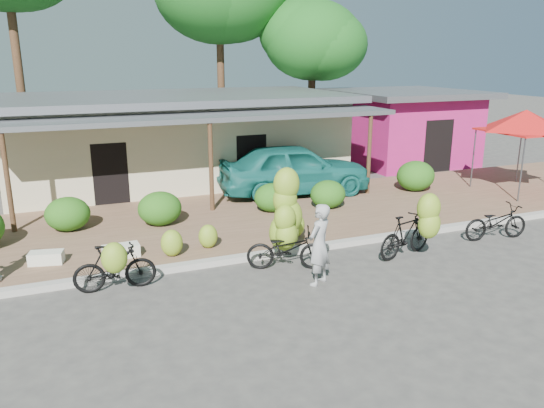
{
  "coord_description": "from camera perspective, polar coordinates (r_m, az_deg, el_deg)",
  "views": [
    {
      "loc": [
        -4.23,
        -9.28,
        4.75
      ],
      "look_at": [
        0.53,
        2.47,
        1.2
      ],
      "focal_mm": 35.0,
      "sensor_mm": 36.0,
      "label": 1
    }
  ],
  "objects": [
    {
      "name": "bike_far_right",
      "position": [
        15.33,
        22.95,
        -1.81
      ],
      "size": [
        1.89,
        0.88,
        0.96
      ],
      "rotation": [
        0.0,
        0.0,
        1.43
      ],
      "color": "black",
      "rests_on": "ground"
    },
    {
      "name": "sidewalk",
      "position": [
        15.62,
        -5.31,
        -1.9
      ],
      "size": [
        60.0,
        6.0,
        0.12
      ],
      "primitive_type": "cube",
      "color": "#865F48",
      "rests_on": "ground"
    },
    {
      "name": "hedge_5",
      "position": [
        19.46,
        15.19,
        2.94
      ],
      "size": [
        1.36,
        1.23,
        1.06
      ],
      "primitive_type": "ellipsoid",
      "color": "#1E4F12",
      "rests_on": "sidewalk"
    },
    {
      "name": "loose_banana_b",
      "position": [
        13.3,
        -6.89,
        -3.46
      ],
      "size": [
        0.48,
        0.41,
        0.6
      ],
      "primitive_type": "ellipsoid",
      "color": "#94B12C",
      "rests_on": "sidewalk"
    },
    {
      "name": "ground",
      "position": [
        11.25,
        2.23,
        -9.34
      ],
      "size": [
        100.0,
        100.0,
        0.0
      ],
      "primitive_type": "plane",
      "color": "#3F3D3A",
      "rests_on": "ground"
    },
    {
      "name": "hedge_4",
      "position": [
        16.73,
        6.03,
        1.05
      ],
      "size": [
        1.13,
        1.02,
        0.88
      ],
      "primitive_type": "ellipsoid",
      "color": "#1E4F12",
      "rests_on": "sidewalk"
    },
    {
      "name": "sack_near",
      "position": [
        13.16,
        -15.94,
        -4.89
      ],
      "size": [
        0.87,
        0.44,
        0.3
      ],
      "primitive_type": "cube",
      "rotation": [
        0.0,
        0.0,
        0.05
      ],
      "color": "silver",
      "rests_on": "sidewalk"
    },
    {
      "name": "red_canopy",
      "position": [
        20.38,
        25.61,
        8.11
      ],
      "size": [
        3.5,
        3.5,
        2.86
      ],
      "color": "#59595E",
      "rests_on": "sidewalk"
    },
    {
      "name": "bike_center",
      "position": [
        12.31,
        1.55,
        -2.75
      ],
      "size": [
        1.95,
        1.48,
        2.28
      ],
      "rotation": [
        0.0,
        0.0,
        1.19
      ],
      "color": "black",
      "rests_on": "ground"
    },
    {
      "name": "hedge_2",
      "position": [
        15.28,
        -11.98,
        -0.47
      ],
      "size": [
        1.23,
        1.11,
        0.96
      ],
      "primitive_type": "ellipsoid",
      "color": "#1E4F12",
      "rests_on": "sidewalk"
    },
    {
      "name": "hedge_3",
      "position": [
        16.27,
        0.03,
        0.71
      ],
      "size": [
        1.12,
        1.01,
        0.87
      ],
      "primitive_type": "ellipsoid",
      "color": "#1E4F12",
      "rests_on": "sidewalk"
    },
    {
      "name": "loose_banana_c",
      "position": [
        13.99,
        2.5,
        -2.29
      ],
      "size": [
        0.52,
        0.44,
        0.65
      ],
      "primitive_type": "ellipsoid",
      "color": "#94B12C",
      "rests_on": "sidewalk"
    },
    {
      "name": "curb",
      "position": [
        12.92,
        -1.42,
        -5.57
      ],
      "size": [
        60.0,
        0.25,
        0.15
      ],
      "primitive_type": "cube",
      "color": "#A8A399",
      "rests_on": "ground"
    },
    {
      "name": "bike_right",
      "position": [
        13.17,
        14.8,
        -2.74
      ],
      "size": [
        1.85,
        1.33,
        1.72
      ],
      "rotation": [
        0.0,
        0.0,
        1.83
      ],
      "color": "black",
      "rests_on": "ground"
    },
    {
      "name": "bike_left",
      "position": [
        11.46,
        -16.57,
        -6.43
      ],
      "size": [
        1.71,
        1.15,
        1.28
      ],
      "rotation": [
        0.0,
        0.0,
        1.51
      ],
      "color": "black",
      "rests_on": "ground"
    },
    {
      "name": "sack_far",
      "position": [
        13.35,
        -23.12,
        -5.32
      ],
      "size": [
        0.81,
        0.53,
        0.28
      ],
      "primitive_type": "cube",
      "rotation": [
        0.0,
        0.0,
        -0.22
      ],
      "color": "silver",
      "rests_on": "sidewalk"
    },
    {
      "name": "hedge_1",
      "position": [
        15.51,
        -21.13,
        -1.0
      ],
      "size": [
        1.2,
        1.08,
        0.94
      ],
      "primitive_type": "ellipsoid",
      "color": "#1E4F12",
      "rests_on": "sidewalk"
    },
    {
      "name": "tree_near_right",
      "position": [
        26.55,
        3.9,
        17.37
      ],
      "size": [
        4.85,
        4.7,
        7.36
      ],
      "color": "brown",
      "rests_on": "ground"
    },
    {
      "name": "shop_pink",
      "position": [
        25.24,
        13.99,
        8.19
      ],
      "size": [
        6.0,
        6.0,
        3.25
      ],
      "color": "#B51B68",
      "rests_on": "ground"
    },
    {
      "name": "loose_banana_a",
      "position": [
        12.89,
        -10.73,
        -4.14
      ],
      "size": [
        0.53,
        0.45,
        0.66
      ],
      "primitive_type": "ellipsoid",
      "color": "#94B12C",
      "rests_on": "sidewalk"
    },
    {
      "name": "teal_van",
      "position": [
        18.28,
        2.43,
        3.81
      ],
      "size": [
        5.35,
        2.51,
        1.77
      ],
      "primitive_type": "imported",
      "rotation": [
        0.0,
        0.0,
        1.49
      ],
      "color": "#166660",
      "rests_on": "sidewalk"
    },
    {
      "name": "shop_main",
      "position": [
        20.87,
        -10.21,
        7.06
      ],
      "size": [
        13.0,
        8.5,
        3.35
      ],
      "color": "#C2B693",
      "rests_on": "ground"
    },
    {
      "name": "vendor",
      "position": [
        11.29,
        5.09,
        -4.39
      ],
      "size": [
        0.78,
        0.71,
        1.79
      ],
      "primitive_type": "imported",
      "rotation": [
        0.0,
        0.0,
        3.71
      ],
      "color": "#9A9A9A",
      "rests_on": "ground"
    }
  ]
}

